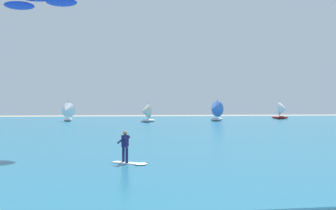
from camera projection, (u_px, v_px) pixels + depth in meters
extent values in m
cube|color=#236B89|center=(148.00, 125.00, 53.99)|extent=(160.00, 90.00, 0.10)
cube|color=white|center=(323.00, 207.00, 9.92)|extent=(101.84, 1.96, 0.01)
cube|color=white|center=(125.00, 163.00, 17.02)|extent=(1.42, 1.12, 0.05)
cylinder|color=#19194C|center=(127.00, 155.00, 16.84)|extent=(0.14, 0.14, 0.80)
cylinder|color=#19194C|center=(123.00, 154.00, 17.21)|extent=(0.14, 0.14, 0.80)
cube|color=#19194C|center=(125.00, 141.00, 17.03)|extent=(0.38, 0.42, 0.60)
sphere|color=#9E7051|center=(125.00, 133.00, 17.03)|extent=(0.22, 0.22, 0.22)
cylinder|color=#19194C|center=(121.00, 140.00, 16.86)|extent=(0.47, 0.35, 0.39)
cylinder|color=#19194C|center=(126.00, 139.00, 17.26)|extent=(0.47, 0.35, 0.39)
ellipsoid|color=white|center=(141.00, 164.00, 16.61)|extent=(0.88, 0.91, 0.08)
ellipsoid|color=#1E33B2|center=(19.00, 6.00, 23.70)|extent=(2.67, 2.44, 0.35)
ellipsoid|color=#1E33B2|center=(61.00, 2.00, 22.91)|extent=(2.67, 2.44, 0.35)
ellipsoid|color=silver|center=(148.00, 121.00, 60.81)|extent=(3.31, 2.07, 0.59)
cylinder|color=silver|center=(149.00, 111.00, 60.89)|extent=(0.10, 0.10, 3.13)
cone|color=silver|center=(145.00, 111.00, 60.57)|extent=(2.18, 2.94, 2.63)
ellipsoid|color=silver|center=(68.00, 120.00, 64.59)|extent=(1.88, 3.59, 0.64)
cylinder|color=silver|center=(68.00, 109.00, 64.76)|extent=(0.11, 0.11, 3.42)
cone|color=white|center=(67.00, 110.00, 64.01)|extent=(3.12, 2.08, 2.87)
ellipsoid|color=silver|center=(217.00, 119.00, 65.83)|extent=(3.83, 3.16, 0.70)
cylinder|color=silver|center=(217.00, 108.00, 65.95)|extent=(0.12, 0.12, 3.75)
cone|color=#3F72CC|center=(215.00, 109.00, 65.41)|extent=(3.11, 3.53, 3.15)
ellipsoid|color=maroon|center=(280.00, 118.00, 76.08)|extent=(3.71, 3.30, 0.70)
cylinder|color=silver|center=(279.00, 108.00, 76.17)|extent=(0.12, 0.12, 3.71)
cone|color=white|center=(283.00, 109.00, 75.75)|extent=(3.21, 3.46, 3.12)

